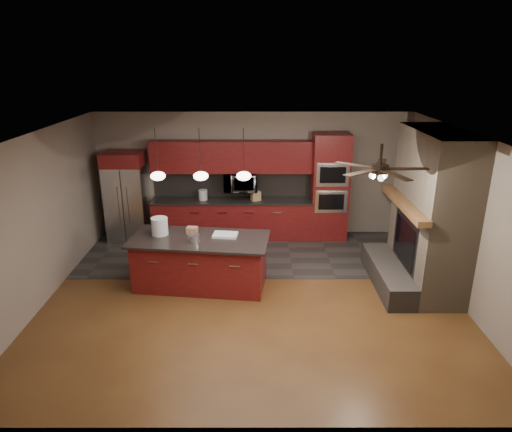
{
  "coord_description": "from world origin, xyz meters",
  "views": [
    {
      "loc": [
        0.06,
        -7.04,
        3.95
      ],
      "look_at": [
        0.06,
        0.6,
        1.25
      ],
      "focal_mm": 32.0,
      "sensor_mm": 36.0,
      "label": 1
    }
  ],
  "objects_px": {
    "paint_can": "(194,238)",
    "counter_box": "(256,196)",
    "paint_tray": "(225,235)",
    "counter_bucket": "(203,195)",
    "oven_tower": "(330,187)",
    "microwave": "(241,182)",
    "kitchen_island": "(200,262)",
    "white_bucket": "(160,226)",
    "cardboard_box": "(192,230)",
    "refrigerator": "(127,197)"
  },
  "relations": [
    {
      "from": "oven_tower",
      "to": "paint_tray",
      "type": "distance_m",
      "value": 3.12
    },
    {
      "from": "paint_can",
      "to": "counter_bucket",
      "type": "height_order",
      "value": "counter_bucket"
    },
    {
      "from": "cardboard_box",
      "to": "refrigerator",
      "type": "bearing_deg",
      "value": 138.0
    },
    {
      "from": "paint_tray",
      "to": "cardboard_box",
      "type": "xyz_separation_m",
      "value": [
        -0.6,
        0.12,
        0.04
      ]
    },
    {
      "from": "paint_tray",
      "to": "refrigerator",
      "type": "bearing_deg",
      "value": 143.93
    },
    {
      "from": "paint_can",
      "to": "cardboard_box",
      "type": "distance_m",
      "value": 0.39
    },
    {
      "from": "oven_tower",
      "to": "white_bucket",
      "type": "bearing_deg",
      "value": -147.45
    },
    {
      "from": "oven_tower",
      "to": "counter_bucket",
      "type": "height_order",
      "value": "oven_tower"
    },
    {
      "from": "microwave",
      "to": "kitchen_island",
      "type": "bearing_deg",
      "value": -105.44
    },
    {
      "from": "counter_bucket",
      "to": "paint_can",
      "type": "bearing_deg",
      "value": -87.35
    },
    {
      "from": "paint_tray",
      "to": "counter_box",
      "type": "distance_m",
      "value": 2.24
    },
    {
      "from": "refrigerator",
      "to": "counter_box",
      "type": "relative_size",
      "value": 9.27
    },
    {
      "from": "counter_bucket",
      "to": "kitchen_island",
      "type": "bearing_deg",
      "value": -85.42
    },
    {
      "from": "refrigerator",
      "to": "paint_can",
      "type": "bearing_deg",
      "value": -53.22
    },
    {
      "from": "paint_can",
      "to": "counter_box",
      "type": "relative_size",
      "value": 0.85
    },
    {
      "from": "microwave",
      "to": "counter_box",
      "type": "relative_size",
      "value": 3.39
    },
    {
      "from": "cardboard_box",
      "to": "counter_bucket",
      "type": "bearing_deg",
      "value": 98.63
    },
    {
      "from": "oven_tower",
      "to": "white_bucket",
      "type": "distance_m",
      "value": 3.98
    },
    {
      "from": "kitchen_island",
      "to": "counter_bucket",
      "type": "distance_m",
      "value": 2.4
    },
    {
      "from": "cardboard_box",
      "to": "counter_bucket",
      "type": "relative_size",
      "value": 0.86
    },
    {
      "from": "counter_bucket",
      "to": "counter_box",
      "type": "relative_size",
      "value": 1.05
    },
    {
      "from": "paint_tray",
      "to": "counter_bucket",
      "type": "height_order",
      "value": "counter_bucket"
    },
    {
      "from": "paint_can",
      "to": "white_bucket",
      "type": "bearing_deg",
      "value": 152.94
    },
    {
      "from": "microwave",
      "to": "counter_bucket",
      "type": "distance_m",
      "value": 0.89
    },
    {
      "from": "counter_bucket",
      "to": "oven_tower",
      "type": "bearing_deg",
      "value": -0.15
    },
    {
      "from": "microwave",
      "to": "paint_can",
      "type": "relative_size",
      "value": 3.97
    },
    {
      "from": "refrigerator",
      "to": "counter_box",
      "type": "bearing_deg",
      "value": 0.63
    },
    {
      "from": "refrigerator",
      "to": "paint_tray",
      "type": "xyz_separation_m",
      "value": [
        2.31,
        -2.14,
        -0.06
      ]
    },
    {
      "from": "microwave",
      "to": "cardboard_box",
      "type": "relative_size",
      "value": 3.77
    },
    {
      "from": "paint_can",
      "to": "counter_bucket",
      "type": "bearing_deg",
      "value": 92.65
    },
    {
      "from": "oven_tower",
      "to": "paint_can",
      "type": "height_order",
      "value": "oven_tower"
    },
    {
      "from": "white_bucket",
      "to": "cardboard_box",
      "type": "distance_m",
      "value": 0.58
    },
    {
      "from": "counter_box",
      "to": "white_bucket",
      "type": "bearing_deg",
      "value": -153.06
    },
    {
      "from": "microwave",
      "to": "counter_box",
      "type": "bearing_deg",
      "value": -16.51
    },
    {
      "from": "oven_tower",
      "to": "refrigerator",
      "type": "distance_m",
      "value": 4.5
    },
    {
      "from": "kitchen_island",
      "to": "microwave",
      "type": "bearing_deg",
      "value": 81.43
    },
    {
      "from": "cardboard_box",
      "to": "counter_box",
      "type": "xyz_separation_m",
      "value": [
        1.15,
        2.05,
        0.03
      ]
    },
    {
      "from": "paint_can",
      "to": "paint_tray",
      "type": "xyz_separation_m",
      "value": [
        0.52,
        0.26,
        -0.04
      ]
    },
    {
      "from": "oven_tower",
      "to": "counter_bucket",
      "type": "distance_m",
      "value": 2.82
    },
    {
      "from": "paint_tray",
      "to": "counter_box",
      "type": "height_order",
      "value": "counter_box"
    },
    {
      "from": "oven_tower",
      "to": "counter_bucket",
      "type": "relative_size",
      "value": 10.54
    },
    {
      "from": "kitchen_island",
      "to": "counter_box",
      "type": "bearing_deg",
      "value": 73.27
    },
    {
      "from": "oven_tower",
      "to": "kitchen_island",
      "type": "xyz_separation_m",
      "value": [
        -2.63,
        -2.32,
        -0.73
      ]
    },
    {
      "from": "oven_tower",
      "to": "white_bucket",
      "type": "relative_size",
      "value": 7.54
    },
    {
      "from": "oven_tower",
      "to": "microwave",
      "type": "distance_m",
      "value": 1.98
    },
    {
      "from": "kitchen_island",
      "to": "paint_can",
      "type": "relative_size",
      "value": 13.75
    },
    {
      "from": "white_bucket",
      "to": "paint_tray",
      "type": "xyz_separation_m",
      "value": [
        1.17,
        -0.07,
        -0.14
      ]
    },
    {
      "from": "paint_can",
      "to": "paint_tray",
      "type": "height_order",
      "value": "paint_can"
    },
    {
      "from": "kitchen_island",
      "to": "counter_bucket",
      "type": "bearing_deg",
      "value": 101.45
    },
    {
      "from": "microwave",
      "to": "cardboard_box",
      "type": "distance_m",
      "value": 2.32
    }
  ]
}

